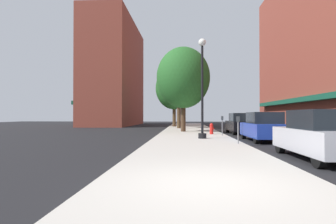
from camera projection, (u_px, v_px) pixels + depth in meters
ground_plane at (239, 133)px, 23.39m from camera, size 90.00×90.00×0.00m
sidewalk_slab at (190, 132)px, 24.61m from camera, size 4.80×50.00×0.12m
building_far_background at (115, 74)px, 43.30m from camera, size 6.80×18.00×15.54m
lamppost at (202, 86)px, 16.70m from camera, size 0.48×0.48×5.90m
fire_hydrant at (211, 129)px, 20.50m from camera, size 0.33×0.26×0.79m
parking_meter_near at (238, 126)px, 13.51m from camera, size 0.14×0.09×1.31m
parking_meter_far at (222, 123)px, 19.12m from camera, size 0.14×0.09×1.31m
tree_near at (183, 78)px, 23.99m from camera, size 4.52×4.52×7.16m
tree_mid at (179, 81)px, 30.15m from camera, size 4.19×4.19×7.43m
tree_far at (174, 88)px, 34.75m from camera, size 4.56×4.56×7.34m
car_silver at (321, 135)px, 9.38m from camera, size 1.80×4.30×1.66m
car_blue at (263, 127)px, 16.15m from camera, size 1.80×4.30×1.66m
car_black at (241, 124)px, 22.70m from camera, size 1.80×4.30×1.66m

